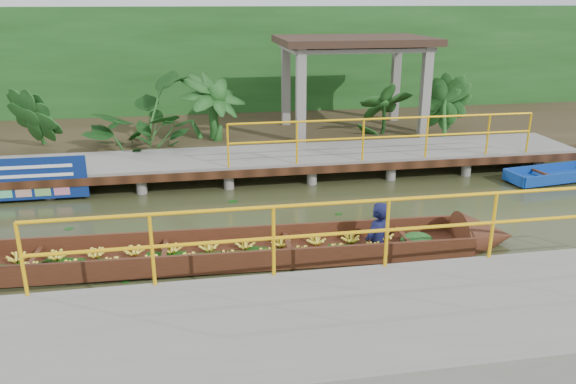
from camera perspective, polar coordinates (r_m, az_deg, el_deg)
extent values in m
plane|color=#313319|center=(10.93, 0.32, -3.83)|extent=(80.00, 80.00, 0.00)
cube|color=#2F2417|center=(17.95, -4.01, 6.06)|extent=(30.00, 8.00, 0.45)
cube|color=slate|center=(14.04, -2.25, 3.55)|extent=(16.00, 2.00, 0.15)
cube|color=black|center=(13.11, -1.64, 2.06)|extent=(16.00, 0.12, 0.18)
cylinder|color=#FFB70D|center=(13.53, 9.97, 7.37)|extent=(7.50, 0.05, 0.05)
cylinder|color=#FFB70D|center=(13.63, 9.86, 5.52)|extent=(7.50, 0.05, 0.05)
cylinder|color=#FFB70D|center=(13.64, 9.85, 5.32)|extent=(0.05, 0.05, 1.00)
cylinder|color=slate|center=(13.88, -27.08, 0.02)|extent=(0.24, 0.24, 0.55)
cylinder|color=slate|center=(15.34, -25.48, 1.94)|extent=(0.24, 0.24, 0.55)
cylinder|color=slate|center=(13.41, -18.92, 0.51)|extent=(0.24, 0.24, 0.55)
cylinder|color=slate|center=(14.92, -18.08, 2.43)|extent=(0.24, 0.24, 0.55)
cylinder|color=slate|center=(13.23, -10.36, 1.01)|extent=(0.24, 0.24, 0.55)
cylinder|color=slate|center=(14.77, -10.39, 2.90)|extent=(0.24, 0.24, 0.55)
cylinder|color=slate|center=(13.36, -1.76, 1.49)|extent=(0.24, 0.24, 0.55)
cylinder|color=slate|center=(14.88, -2.66, 3.32)|extent=(0.24, 0.24, 0.55)
cylinder|color=slate|center=(13.77, 6.50, 1.92)|extent=(0.24, 0.24, 0.55)
cylinder|color=slate|center=(15.25, 4.82, 3.67)|extent=(0.24, 0.24, 0.55)
cylinder|color=slate|center=(14.45, 14.14, 2.28)|extent=(0.24, 0.24, 0.55)
cylinder|color=slate|center=(15.87, 11.84, 3.94)|extent=(0.24, 0.24, 0.55)
cylinder|color=slate|center=(15.37, 20.98, 2.57)|extent=(0.24, 0.24, 0.55)
cylinder|color=slate|center=(16.71, 18.25, 4.13)|extent=(0.24, 0.24, 0.55)
cylinder|color=slate|center=(13.36, -1.76, 1.49)|extent=(0.24, 0.24, 0.55)
cube|color=slate|center=(7.49, 14.14, -13.43)|extent=(18.00, 2.40, 0.70)
cylinder|color=#FFB70D|center=(7.85, 11.60, -0.69)|extent=(10.00, 0.05, 0.05)
cylinder|color=#FFB70D|center=(8.01, 11.38, -3.72)|extent=(10.00, 0.05, 0.05)
cylinder|color=#FFB70D|center=(8.03, 11.36, -4.04)|extent=(0.05, 0.05, 1.00)
cube|color=slate|center=(15.53, 1.32, 9.23)|extent=(0.25, 0.25, 2.80)
cube|color=slate|center=(16.61, 13.75, 9.34)|extent=(0.25, 0.25, 2.80)
cube|color=slate|center=(17.86, -0.22, 10.53)|extent=(0.25, 0.25, 2.80)
cube|color=slate|center=(18.81, 10.85, 10.63)|extent=(0.25, 0.25, 2.80)
cube|color=slate|center=(16.96, 6.69, 14.37)|extent=(4.00, 2.60, 0.12)
cube|color=#312018|center=(16.94, 6.72, 15.05)|extent=(4.40, 3.00, 0.20)
cube|color=#184215|center=(20.11, -4.92, 12.57)|extent=(30.00, 0.80, 4.00)
cube|color=#371A0F|center=(9.72, -6.14, -6.58)|extent=(8.44, 1.35, 0.06)
cube|color=#371A0F|center=(10.14, -6.28, -4.55)|extent=(8.41, 0.37, 0.36)
cube|color=#371A0F|center=(9.18, -6.05, -7.16)|extent=(8.41, 0.37, 0.36)
cone|color=#371A0F|center=(10.84, 19.46, -4.35)|extent=(1.09, 1.05, 1.01)
ellipsoid|color=#184215|center=(10.31, 12.93, -4.79)|extent=(0.60, 0.48, 0.27)
imported|color=#0F1238|center=(9.80, 9.22, -1.08)|extent=(0.72, 0.67, 1.65)
cube|color=navy|center=(15.32, 25.61, 1.37)|extent=(2.65, 1.13, 0.09)
cube|color=navy|center=(15.56, 24.72, 2.14)|extent=(2.55, 0.42, 0.26)
cube|color=navy|center=(15.03, 26.65, 1.31)|extent=(2.55, 0.42, 0.26)
cube|color=navy|center=(14.45, 21.95, 1.31)|extent=(0.16, 0.77, 0.26)
cube|color=black|center=(14.99, 24.49, 1.72)|extent=(0.19, 0.78, 0.04)
cube|color=navy|center=(13.48, -26.06, 1.13)|extent=(3.03, 0.03, 0.95)
cube|color=white|center=(13.39, -26.25, 2.21)|extent=(2.47, 0.01, 0.07)
cube|color=white|center=(13.44, -26.13, 1.39)|extent=(2.47, 0.01, 0.07)
imported|color=#184215|center=(15.96, -24.19, 6.93)|extent=(1.44, 1.44, 1.80)
imported|color=#184215|center=(15.54, -15.17, 7.65)|extent=(1.44, 1.44, 1.80)
imported|color=#184215|center=(15.49, -7.72, 8.10)|extent=(1.44, 1.44, 1.80)
imported|color=#184215|center=(16.46, 10.13, 8.63)|extent=(1.44, 1.44, 1.80)
imported|color=#184215|center=(17.03, 14.94, 8.63)|extent=(1.44, 1.44, 1.80)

